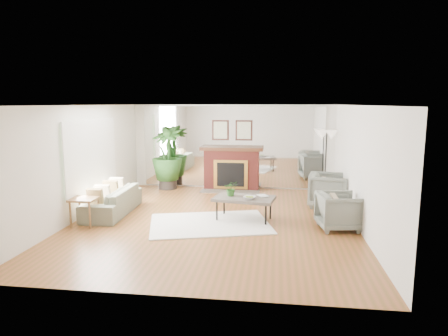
# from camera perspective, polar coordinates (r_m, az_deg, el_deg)

# --- Properties ---
(ground) EXTENTS (7.00, 7.00, 0.00)m
(ground) POSITION_cam_1_polar(r_m,az_deg,el_deg) (8.81, -1.35, -7.53)
(ground) COLOR brown
(ground) RESTS_ON ground
(wall_left) EXTENTS (0.02, 7.00, 2.50)m
(wall_left) POSITION_cam_1_polar(r_m,az_deg,el_deg) (9.46, -19.58, 0.86)
(wall_left) COLOR silver
(wall_left) RESTS_ON ground
(wall_right) EXTENTS (0.02, 7.00, 2.50)m
(wall_right) POSITION_cam_1_polar(r_m,az_deg,el_deg) (8.60, 18.71, 0.11)
(wall_right) COLOR silver
(wall_right) RESTS_ON ground
(wall_back) EXTENTS (6.00, 0.02, 2.50)m
(wall_back) POSITION_cam_1_polar(r_m,az_deg,el_deg) (11.96, 1.20, 3.04)
(wall_back) COLOR silver
(wall_back) RESTS_ON ground
(mirror_panel) EXTENTS (5.40, 0.04, 2.40)m
(mirror_panel) POSITION_cam_1_polar(r_m,az_deg,el_deg) (11.94, 1.19, 3.03)
(mirror_panel) COLOR silver
(mirror_panel) RESTS_ON wall_back
(window_panel) EXTENTS (0.04, 2.40, 1.50)m
(window_panel) POSITION_cam_1_polar(r_m,az_deg,el_deg) (9.79, -18.40, 1.78)
(window_panel) COLOR #B2E09E
(window_panel) RESTS_ON wall_left
(fireplace) EXTENTS (1.85, 0.83, 2.05)m
(fireplace) POSITION_cam_1_polar(r_m,az_deg,el_deg) (11.81, 1.07, 0.08)
(fireplace) COLOR maroon
(fireplace) RESTS_ON ground
(area_rug) EXTENTS (2.86, 2.37, 0.03)m
(area_rug) POSITION_cam_1_polar(r_m,az_deg,el_deg) (8.56, -2.06, -7.94)
(area_rug) COLOR white
(area_rug) RESTS_ON ground
(coffee_table) EXTENTS (1.40, 0.96, 0.52)m
(coffee_table) POSITION_cam_1_polar(r_m,az_deg,el_deg) (8.74, 2.88, -4.45)
(coffee_table) COLOR #63584E
(coffee_table) RESTS_ON ground
(sofa) EXTENTS (0.86, 2.05, 0.59)m
(sofa) POSITION_cam_1_polar(r_m,az_deg,el_deg) (9.65, -15.67, -4.56)
(sofa) COLOR slate
(sofa) RESTS_ON ground
(armchair_back) EXTENTS (1.05, 1.02, 0.84)m
(armchair_back) POSITION_cam_1_polar(r_m,az_deg,el_deg) (10.20, 14.65, -3.07)
(armchair_back) COLOR slate
(armchair_back) RESTS_ON ground
(armchair_front) EXTENTS (0.94, 0.92, 0.75)m
(armchair_front) POSITION_cam_1_polar(r_m,az_deg,el_deg) (8.47, 16.12, -5.95)
(armchair_front) COLOR slate
(armchair_front) RESTS_ON ground
(side_table) EXTENTS (0.53, 0.53, 0.59)m
(side_table) POSITION_cam_1_polar(r_m,az_deg,el_deg) (8.85, -19.36, -4.66)
(side_table) COLOR brown
(side_table) RESTS_ON ground
(potted_ficus) EXTENTS (1.14, 1.14, 1.87)m
(potted_ficus) POSITION_cam_1_polar(r_m,az_deg,el_deg) (11.97, -8.12, 1.76)
(potted_ficus) COLOR black
(potted_ficus) RESTS_ON ground
(floor_lamp) EXTENTS (0.58, 0.32, 1.79)m
(floor_lamp) POSITION_cam_1_polar(r_m,az_deg,el_deg) (11.56, 14.44, 3.93)
(floor_lamp) COLOR black
(floor_lamp) RESTS_ON ground
(tabletop_plant) EXTENTS (0.34, 0.31, 0.33)m
(tabletop_plant) POSITION_cam_1_polar(r_m,az_deg,el_deg) (8.80, 1.03, -2.94)
(tabletop_plant) COLOR #2B5C22
(tabletop_plant) RESTS_ON coffee_table
(fruit_bowl) EXTENTS (0.31, 0.31, 0.06)m
(fruit_bowl) POSITION_cam_1_polar(r_m,az_deg,el_deg) (8.55, 3.66, -4.25)
(fruit_bowl) COLOR brown
(fruit_bowl) RESTS_ON coffee_table
(book) EXTENTS (0.29, 0.32, 0.02)m
(book) POSITION_cam_1_polar(r_m,az_deg,el_deg) (8.81, 4.99, -4.01)
(book) COLOR brown
(book) RESTS_ON coffee_table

